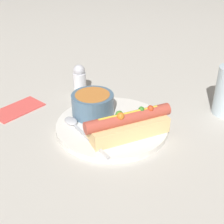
{
  "coord_description": "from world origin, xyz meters",
  "views": [
    {
      "loc": [
        -0.43,
        -0.41,
        0.39
      ],
      "look_at": [
        0.0,
        0.0,
        0.04
      ],
      "focal_mm": 50.0,
      "sensor_mm": 36.0,
      "label": 1
    }
  ],
  "objects_px": {
    "hot_dog": "(128,125)",
    "spoon": "(76,126)",
    "soup_bowl": "(93,103)",
    "salt_shaker": "(80,80)"
  },
  "relations": [
    {
      "from": "hot_dog",
      "to": "soup_bowl",
      "type": "distance_m",
      "value": 0.12
    },
    {
      "from": "soup_bowl",
      "to": "spoon",
      "type": "bearing_deg",
      "value": -165.51
    },
    {
      "from": "soup_bowl",
      "to": "spoon",
      "type": "relative_size",
      "value": 0.56
    },
    {
      "from": "soup_bowl",
      "to": "salt_shaker",
      "type": "height_order",
      "value": "salt_shaker"
    },
    {
      "from": "soup_bowl",
      "to": "salt_shaker",
      "type": "xyz_separation_m",
      "value": [
        0.07,
        0.12,
        -0.0
      ]
    },
    {
      "from": "hot_dog",
      "to": "spoon",
      "type": "distance_m",
      "value": 0.12
    },
    {
      "from": "spoon",
      "to": "soup_bowl",
      "type": "bearing_deg",
      "value": -62.81
    },
    {
      "from": "soup_bowl",
      "to": "salt_shaker",
      "type": "bearing_deg",
      "value": 61.77
    },
    {
      "from": "soup_bowl",
      "to": "salt_shaker",
      "type": "relative_size",
      "value": 1.17
    },
    {
      "from": "hot_dog",
      "to": "soup_bowl",
      "type": "bearing_deg",
      "value": 107.86
    }
  ]
}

